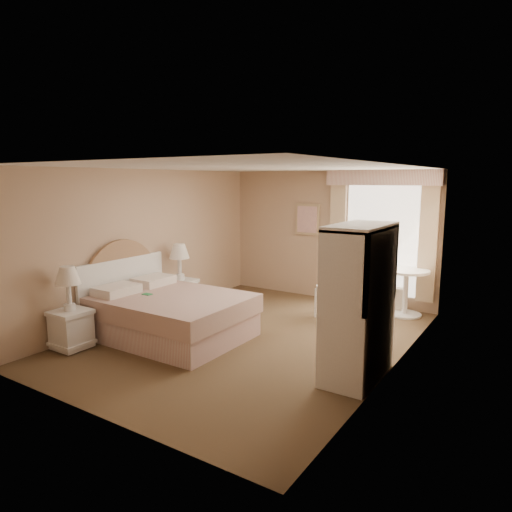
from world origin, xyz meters
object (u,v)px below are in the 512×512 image
Objects in this scene: nightstand_far at (180,286)px; round_table at (406,285)px; bed at (166,312)px; nightstand_near at (71,319)px; cafe_chair at (333,282)px; armoire at (359,315)px.

nightstand_far is 1.48× the size of round_table.
bed is 1.33m from nightstand_far.
round_table is (3.45, 4.14, 0.11)m from nightstand_near.
bed reaches higher than round_table.
cafe_chair is at bearing 27.07° from nightstand_far.
nightstand_near is at bearing -123.74° from cafe_chair.
nightstand_far is at bearing 123.12° from bed.
armoire is at bearing -58.80° from cafe_chair.
bed is 1.33m from nightstand_near.
cafe_chair is at bearing 55.27° from nightstand_near.
bed is 1.80× the size of nightstand_far.
nightstand_far is 3.95m from round_table.
armoire is at bearing 3.14° from bed.
nightstand_far is 1.17× the size of cafe_chair.
round_table is at bearing 94.00° from armoire.
armoire reaches higher than cafe_chair.
nightstand_far reaches higher than round_table.
bed is at bearing -132.14° from round_table.
bed is 4.07m from round_table.
nightstand_far is at bearing 90.00° from nightstand_near.
nightstand_far is at bearing -151.05° from round_table.
nightstand_near is at bearing -129.85° from round_table.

